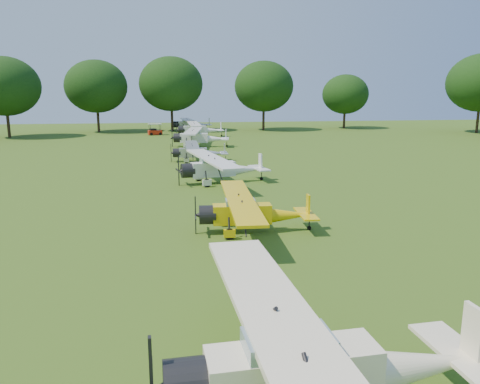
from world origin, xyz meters
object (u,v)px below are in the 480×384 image
(aircraft_1, at_px, (319,363))
(aircraft_5, at_px, (198,136))
(aircraft_3, at_px, (220,167))
(aircraft_4, at_px, (197,151))
(golf_cart, at_px, (155,131))
(aircraft_2, at_px, (251,210))
(aircraft_6, at_px, (198,128))
(aircraft_7, at_px, (190,123))

(aircraft_1, bearing_deg, aircraft_5, 86.36)
(aircraft_1, bearing_deg, aircraft_3, 85.43)
(aircraft_3, distance_m, aircraft_5, 24.25)
(aircraft_3, xyz_separation_m, aircraft_4, (-0.96, 11.59, -0.22))
(aircraft_5, xyz_separation_m, golf_cart, (-5.88, 17.56, -0.73))
(aircraft_2, bearing_deg, aircraft_3, 93.20)
(aircraft_6, distance_m, golf_cart, 8.12)
(aircraft_2, xyz_separation_m, aircraft_6, (0.75, 50.34, 0.23))
(aircraft_1, height_order, aircraft_7, aircraft_1)
(aircraft_3, bearing_deg, aircraft_5, 80.27)
(aircraft_5, relative_size, aircraft_7, 1.03)
(aircraft_5, xyz_separation_m, aircraft_6, (0.88, 13.11, -0.00))
(aircraft_4, distance_m, aircraft_6, 25.84)
(aircraft_1, distance_m, aircraft_4, 38.30)
(aircraft_1, distance_m, aircraft_3, 26.73)
(aircraft_4, height_order, aircraft_6, aircraft_6)
(aircraft_1, relative_size, aircraft_4, 1.31)
(aircraft_4, distance_m, aircraft_7, 38.46)
(aircraft_3, bearing_deg, aircraft_2, -99.23)
(aircraft_5, relative_size, golf_cart, 4.94)
(aircraft_6, height_order, aircraft_7, aircraft_6)
(aircraft_3, relative_size, aircraft_6, 0.96)
(aircraft_2, bearing_deg, aircraft_6, 91.82)
(aircraft_3, xyz_separation_m, aircraft_6, (0.87, 37.36, 0.06))
(aircraft_4, bearing_deg, aircraft_5, 87.10)
(aircraft_2, relative_size, golf_cart, 4.07)
(aircraft_4, distance_m, aircraft_5, 12.70)
(aircraft_4, bearing_deg, golf_cart, 100.65)
(aircraft_5, bearing_deg, aircraft_2, -81.73)
(golf_cart, bearing_deg, aircraft_6, -46.84)
(aircraft_6, relative_size, golf_cart, 4.90)
(aircraft_3, relative_size, golf_cart, 4.71)
(aircraft_5, bearing_deg, golf_cart, 116.57)
(aircraft_1, height_order, aircraft_2, aircraft_1)
(aircraft_6, relative_size, aircraft_7, 1.02)
(aircraft_1, relative_size, aircraft_5, 1.02)
(aircraft_4, bearing_deg, aircraft_6, 87.34)
(golf_cart, bearing_deg, aircraft_7, 39.61)
(aircraft_1, relative_size, aircraft_3, 1.07)
(aircraft_2, xyz_separation_m, aircraft_7, (0.17, 63.01, 0.20))
(aircraft_4, xyz_separation_m, aircraft_5, (0.95, 12.66, 0.28))
(aircraft_6, height_order, golf_cart, aircraft_6)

